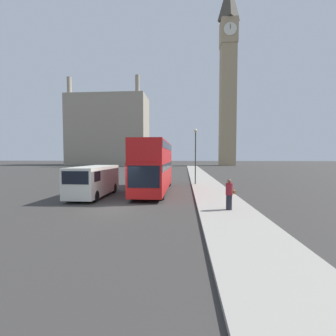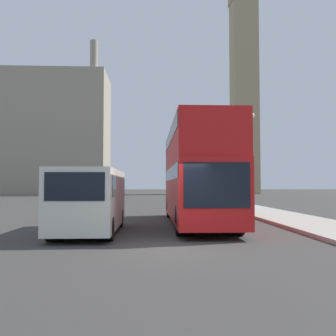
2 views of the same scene
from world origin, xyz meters
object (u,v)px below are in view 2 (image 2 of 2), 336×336
(clock_tower, at_px, (244,41))
(street_lamp, at_px, (252,147))
(white_van, at_px, (90,199))
(red_double_decker_bus, at_px, (196,171))

(clock_tower, bearing_deg, street_lamp, -103.79)
(white_van, bearing_deg, red_double_decker_bus, 34.31)
(red_double_decker_bus, xyz_separation_m, street_lamp, (3.88, 4.62, 1.58))
(red_double_decker_bus, relative_size, street_lamp, 1.81)
(white_van, height_order, street_lamp, street_lamp)
(red_double_decker_bus, height_order, white_van, red_double_decker_bus)
(white_van, relative_size, street_lamp, 1.01)
(clock_tower, height_order, red_double_decker_bus, clock_tower)
(clock_tower, height_order, street_lamp, clock_tower)
(street_lamp, bearing_deg, white_van, -137.35)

